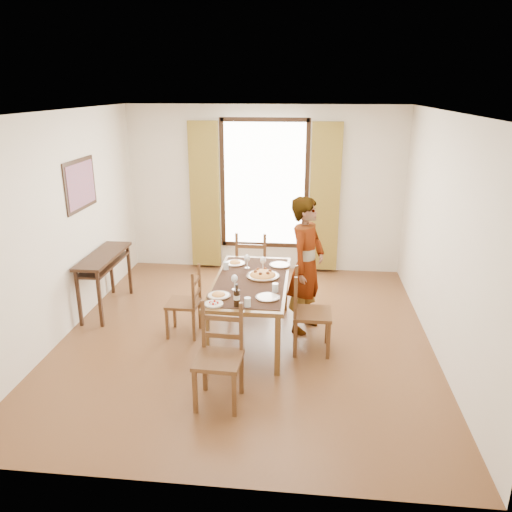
# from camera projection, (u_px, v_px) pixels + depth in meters

# --- Properties ---
(ground) EXTENTS (5.00, 5.00, 0.00)m
(ground) POSITION_uv_depth(u_px,v_px,m) (246.00, 335.00, 6.25)
(ground) COLOR #4C2F17
(ground) RESTS_ON ground
(room_shell) EXTENTS (4.60, 5.10, 2.74)m
(room_shell) POSITION_uv_depth(u_px,v_px,m) (246.00, 213.00, 5.87)
(room_shell) COLOR silver
(room_shell) RESTS_ON ground
(console_table) EXTENTS (0.38, 1.20, 0.80)m
(console_table) POSITION_uv_depth(u_px,v_px,m) (104.00, 262.00, 6.80)
(console_table) COLOR #341F11
(console_table) RESTS_ON ground
(dining_table) EXTENTS (0.88, 1.78, 0.76)m
(dining_table) POSITION_uv_depth(u_px,v_px,m) (251.00, 285.00, 6.00)
(dining_table) COLOR brown
(dining_table) RESTS_ON ground
(chair_west) EXTENTS (0.39, 0.39, 0.88)m
(chair_west) POSITION_uv_depth(u_px,v_px,m) (186.00, 304.00, 6.17)
(chair_west) COLOR brown
(chair_west) RESTS_ON ground
(chair_north) EXTENTS (0.46, 0.46, 1.04)m
(chair_north) POSITION_uv_depth(u_px,v_px,m) (252.00, 267.00, 7.21)
(chair_north) COLOR brown
(chair_north) RESTS_ON ground
(chair_south) EXTENTS (0.46, 0.46, 1.00)m
(chair_south) POSITION_uv_depth(u_px,v_px,m) (219.00, 359.00, 4.82)
(chair_south) COLOR brown
(chair_south) RESTS_ON ground
(chair_east) EXTENTS (0.44, 0.44, 0.99)m
(chair_east) POSITION_uv_depth(u_px,v_px,m) (309.00, 314.00, 5.77)
(chair_east) COLOR brown
(chair_east) RESTS_ON ground
(man) EXTENTS (0.93, 0.88, 1.72)m
(man) POSITION_uv_depth(u_px,v_px,m) (306.00, 265.00, 6.17)
(man) COLOR gray
(man) RESTS_ON ground
(plate_sw) EXTENTS (0.27, 0.27, 0.05)m
(plate_sw) POSITION_uv_depth(u_px,v_px,m) (219.00, 294.00, 5.51)
(plate_sw) COLOR silver
(plate_sw) RESTS_ON dining_table
(plate_se) EXTENTS (0.27, 0.27, 0.05)m
(plate_se) POSITION_uv_depth(u_px,v_px,m) (268.00, 296.00, 5.46)
(plate_se) COLOR silver
(plate_se) RESTS_ON dining_table
(plate_nw) EXTENTS (0.27, 0.27, 0.05)m
(plate_nw) POSITION_uv_depth(u_px,v_px,m) (235.00, 262.00, 6.51)
(plate_nw) COLOR silver
(plate_nw) RESTS_ON dining_table
(plate_ne) EXTENTS (0.27, 0.27, 0.05)m
(plate_ne) POSITION_uv_depth(u_px,v_px,m) (280.00, 264.00, 6.45)
(plate_ne) COLOR silver
(plate_ne) RESTS_ON dining_table
(pasta_platter) EXTENTS (0.40, 0.40, 0.10)m
(pasta_platter) POSITION_uv_depth(u_px,v_px,m) (263.00, 273.00, 6.06)
(pasta_platter) COLOR #BA5B17
(pasta_platter) RESTS_ON dining_table
(caprese_plate) EXTENTS (0.20, 0.20, 0.04)m
(caprese_plate) POSITION_uv_depth(u_px,v_px,m) (214.00, 303.00, 5.30)
(caprese_plate) COLOR silver
(caprese_plate) RESTS_ON dining_table
(wine_glass_a) EXTENTS (0.08, 0.08, 0.18)m
(wine_glass_a) POSITION_uv_depth(u_px,v_px,m) (235.00, 282.00, 5.67)
(wine_glass_a) COLOR white
(wine_glass_a) RESTS_ON dining_table
(wine_glass_b) EXTENTS (0.08, 0.08, 0.18)m
(wine_glass_b) POSITION_uv_depth(u_px,v_px,m) (263.00, 264.00, 6.27)
(wine_glass_b) COLOR white
(wine_glass_b) RESTS_ON dining_table
(wine_glass_c) EXTENTS (0.08, 0.08, 0.18)m
(wine_glass_c) POSITION_uv_depth(u_px,v_px,m) (247.00, 261.00, 6.34)
(wine_glass_c) COLOR white
(wine_glass_c) RESTS_ON dining_table
(tumbler_a) EXTENTS (0.07, 0.07, 0.10)m
(tumbler_a) POSITION_uv_depth(u_px,v_px,m) (275.00, 288.00, 5.63)
(tumbler_a) COLOR silver
(tumbler_a) RESTS_ON dining_table
(tumbler_b) EXTENTS (0.07, 0.07, 0.10)m
(tumbler_b) POSITION_uv_depth(u_px,v_px,m) (226.00, 266.00, 6.32)
(tumbler_b) COLOR silver
(tumbler_b) RESTS_ON dining_table
(tumbler_c) EXTENTS (0.07, 0.07, 0.10)m
(tumbler_c) POSITION_uv_depth(u_px,v_px,m) (248.00, 302.00, 5.25)
(tumbler_c) COLOR silver
(tumbler_c) RESTS_ON dining_table
(wine_bottle) EXTENTS (0.07, 0.07, 0.25)m
(wine_bottle) POSITION_uv_depth(u_px,v_px,m) (237.00, 295.00, 5.24)
(wine_bottle) COLOR black
(wine_bottle) RESTS_ON dining_table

